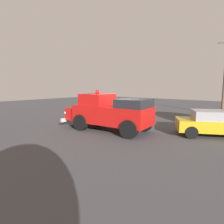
{
  "coord_description": "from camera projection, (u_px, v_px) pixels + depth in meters",
  "views": [
    {
      "loc": [
        -7.5,
        9.72,
        2.86
      ],
      "look_at": [
        -0.01,
        0.57,
        1.21
      ],
      "focal_mm": 30.45,
      "sensor_mm": 36.0,
      "label": 1
    }
  ],
  "objects": [
    {
      "name": "ground_plane",
      "position": [
        117.0,
        129.0,
        12.55
      ],
      "size": [
        60.0,
        60.0,
        0.0
      ],
      "primitive_type": "plane",
      "color": "#424244"
    },
    {
      "name": "vintage_fire_truck",
      "position": [
        109.0,
        112.0,
        12.07
      ],
      "size": [
        6.14,
        2.85,
        2.59
      ],
      "color": "black",
      "rests_on": "ground"
    },
    {
      "name": "spectator_standing",
      "position": [
        128.0,
        110.0,
        15.06
      ],
      "size": [
        0.65,
        0.35,
        1.68
      ],
      "color": "#2D334C",
      "rests_on": "ground"
    },
    {
      "name": "classic_hot_rod",
      "position": [
        217.0,
        123.0,
        10.78
      ],
      "size": [
        4.72,
        3.69,
        1.46
      ],
      "color": "black",
      "rests_on": "ground"
    },
    {
      "name": "lawn_chair_by_car",
      "position": [
        74.0,
        114.0,
        15.43
      ],
      "size": [
        0.55,
        0.56,
        1.02
      ],
      "color": "#B7BABF",
      "rests_on": "ground"
    },
    {
      "name": "traffic_cone",
      "position": [
        114.0,
        117.0,
        15.72
      ],
      "size": [
        0.4,
        0.4,
        0.64
      ],
      "color": "orange",
      "rests_on": "ground"
    }
  ]
}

